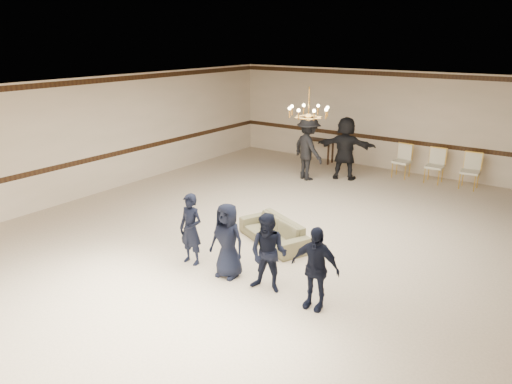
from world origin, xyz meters
TOP-DOWN VIEW (x-y plane):
  - room at (0.00, 0.00)m, footprint 12.01×14.01m
  - chair_rail at (0.00, 6.99)m, footprint 12.00×0.02m
  - crown_molding at (0.00, 6.99)m, footprint 12.00×0.02m
  - chandelier at (0.00, 1.00)m, footprint 0.94×0.94m
  - boy_a at (-0.85, -1.88)m, footprint 0.53×0.36m
  - boy_b at (0.05, -1.88)m, footprint 0.71×0.49m
  - boy_c at (0.95, -1.88)m, footprint 0.78×0.66m
  - boy_d at (1.85, -1.88)m, footprint 0.85×0.41m
  - settee at (-0.09, -0.18)m, footprint 1.93×1.37m
  - adult_left at (-1.89, 4.40)m, footprint 1.44×1.18m
  - adult_mid at (-0.99, 5.10)m, footprint 1.88×1.03m
  - banquet_chair_left at (0.38, 6.29)m, footprint 0.54×0.54m
  - banquet_chair_mid at (1.38, 6.29)m, footprint 0.52×0.52m
  - banquet_chair_right at (2.38, 6.29)m, footprint 0.53×0.53m
  - console_table at (-2.62, 6.49)m, footprint 0.97×0.42m

SIDE VIEW (x-z plane):
  - settee at x=-0.09m, z-range 0.00..0.53m
  - console_table at x=-2.62m, z-range 0.00..0.82m
  - banquet_chair_left at x=0.38m, z-range 0.00..1.03m
  - banquet_chair_mid at x=1.38m, z-range 0.00..1.03m
  - banquet_chair_right at x=2.38m, z-range 0.00..1.03m
  - boy_a at x=-0.85m, z-range 0.00..1.41m
  - boy_b at x=0.05m, z-range 0.00..1.41m
  - boy_c at x=0.95m, z-range 0.00..1.41m
  - boy_d at x=1.85m, z-range 0.00..1.41m
  - adult_left at x=-1.89m, z-range 0.00..1.94m
  - adult_mid at x=-0.99m, z-range 0.00..1.94m
  - chair_rail at x=0.00m, z-range 0.93..1.07m
  - room at x=0.00m, z-range -0.01..3.20m
  - chandelier at x=0.00m, z-range 2.43..3.32m
  - crown_molding at x=0.00m, z-range 3.01..3.15m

